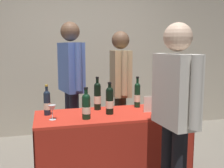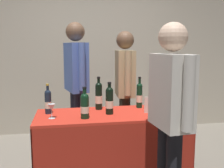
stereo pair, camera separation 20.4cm
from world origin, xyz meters
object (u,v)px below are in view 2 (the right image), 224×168
(wine_glass_near_vendor, at_px, (52,108))
(featured_wine_bottle, at_px, (48,101))
(tasting_table, at_px, (112,137))
(vendor_presenter, at_px, (125,83))
(taster_foreground_right, at_px, (171,108))
(display_bottle_0, at_px, (85,105))

(wine_glass_near_vendor, bearing_deg, featured_wine_bottle, 102.94)
(tasting_table, bearing_deg, wine_glass_near_vendor, -171.71)
(vendor_presenter, xyz_separation_m, taster_foreground_right, (0.07, -1.32, -0.00))
(tasting_table, height_order, taster_foreground_right, taster_foreground_right)
(featured_wine_bottle, distance_m, vendor_presenter, 1.07)
(wine_glass_near_vendor, height_order, vendor_presenter, vendor_presenter)
(taster_foreground_right, bearing_deg, display_bottle_0, 45.14)
(taster_foreground_right, bearing_deg, featured_wine_bottle, 47.00)
(featured_wine_bottle, relative_size, taster_foreground_right, 0.19)
(display_bottle_0, relative_size, wine_glass_near_vendor, 2.16)
(tasting_table, distance_m, vendor_presenter, 0.85)
(featured_wine_bottle, bearing_deg, taster_foreground_right, -37.80)
(display_bottle_0, bearing_deg, featured_wine_bottle, 145.78)
(tasting_table, distance_m, wine_glass_near_vendor, 0.69)
(featured_wine_bottle, distance_m, display_bottle_0, 0.42)
(tasting_table, bearing_deg, taster_foreground_right, -62.16)
(featured_wine_bottle, bearing_deg, wine_glass_near_vendor, -77.06)
(display_bottle_0, relative_size, vendor_presenter, 0.19)
(display_bottle_0, bearing_deg, wine_glass_near_vendor, 170.95)
(featured_wine_bottle, height_order, taster_foreground_right, taster_foreground_right)
(featured_wine_bottle, height_order, wine_glass_near_vendor, featured_wine_bottle)
(vendor_presenter, bearing_deg, featured_wine_bottle, -54.66)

